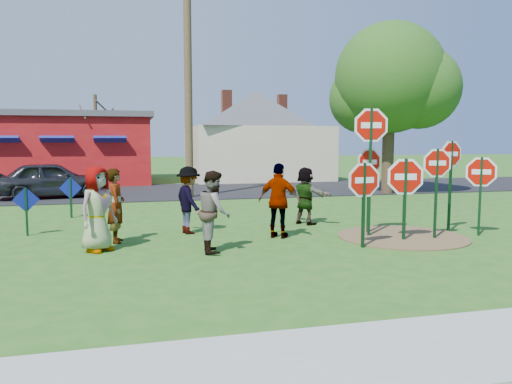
# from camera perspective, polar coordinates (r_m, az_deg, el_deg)

# --- Properties ---
(ground) EXTENTS (120.00, 120.00, 0.00)m
(ground) POSITION_cam_1_polar(r_m,az_deg,el_deg) (12.41, -4.40, -5.30)
(ground) COLOR #255C1A
(ground) RESTS_ON ground
(sidewalk) EXTENTS (22.00, 1.80, 0.08)m
(sidewalk) POSITION_cam_1_polar(r_m,az_deg,el_deg) (5.74, 8.62, -18.66)
(sidewalk) COLOR #9E9E99
(sidewalk) RESTS_ON ground
(road) EXTENTS (120.00, 7.50, 0.04)m
(road) POSITION_cam_1_polar(r_m,az_deg,el_deg) (23.71, -9.13, 0.10)
(road) COLOR black
(road) RESTS_ON ground
(dirt_patch) EXTENTS (3.20, 3.20, 0.03)m
(dirt_patch) POSITION_cam_1_polar(r_m,az_deg,el_deg) (13.02, 16.38, -4.92)
(dirt_patch) COLOR brown
(dirt_patch) RESTS_ON ground
(red_building) EXTENTS (9.40, 7.69, 3.90)m
(red_building) POSITION_cam_1_polar(r_m,az_deg,el_deg) (30.19, -20.80, 4.74)
(red_building) COLOR maroon
(red_building) RESTS_ON ground
(cream_house) EXTENTS (9.40, 9.40, 6.50)m
(cream_house) POSITION_cam_1_polar(r_m,az_deg,el_deg) (30.93, -0.04, 6.92)
(cream_house) COLOR beige
(cream_house) RESTS_ON ground
(stop_sign_a) EXTENTS (1.06, 0.07, 2.06)m
(stop_sign_a) POSITION_cam_1_polar(r_m,az_deg,el_deg) (11.39, 12.23, 0.61)
(stop_sign_a) COLOR #0E3419
(stop_sign_a) RESTS_ON ground
(stop_sign_b) EXTENTS (1.11, 0.31, 3.35)m
(stop_sign_b) POSITION_cam_1_polar(r_m,az_deg,el_deg) (12.72, 12.98, 5.96)
(stop_sign_b) COLOR #0E3419
(stop_sign_b) RESTS_ON ground
(stop_sign_c) EXTENTS (0.93, 0.21, 2.34)m
(stop_sign_c) POSITION_cam_1_polar(r_m,az_deg,el_deg) (12.84, 19.96, 2.10)
(stop_sign_c) COLOR #0E3419
(stop_sign_c) RESTS_ON ground
(stop_sign_d) EXTENTS (0.92, 0.20, 2.52)m
(stop_sign_d) POSITION_cam_1_polar(r_m,az_deg,el_deg) (13.97, 21.40, 3.14)
(stop_sign_d) COLOR #0E3419
(stop_sign_d) RESTS_ON ground
(stop_sign_e) EXTENTS (1.17, 0.30, 2.15)m
(stop_sign_e) POSITION_cam_1_polar(r_m,az_deg,el_deg) (12.43, 16.69, 1.08)
(stop_sign_e) COLOR #0E3419
(stop_sign_e) RESTS_ON ground
(stop_sign_f) EXTENTS (0.90, 0.53, 2.13)m
(stop_sign_f) POSITION_cam_1_polar(r_m,az_deg,el_deg) (13.76, 24.32, 1.56)
(stop_sign_f) COLOR #0E3419
(stop_sign_f) RESTS_ON ground
(stop_sign_g) EXTENTS (0.95, 0.13, 2.33)m
(stop_sign_g) POSITION_cam_1_polar(r_m,az_deg,el_deg) (13.15, 12.80, 2.37)
(stop_sign_g) COLOR #0E3419
(stop_sign_g) RESTS_ON ground
(blue_diamond_c) EXTENTS (0.64, 0.06, 1.24)m
(blue_diamond_c) POSITION_cam_1_polar(r_m,az_deg,el_deg) (13.85, -24.78, -1.45)
(blue_diamond_c) COLOR #0E3419
(blue_diamond_c) RESTS_ON ground
(blue_diamond_d) EXTENTS (0.68, 0.12, 1.28)m
(blue_diamond_d) POSITION_cam_1_polar(r_m,az_deg,el_deg) (16.51, -20.43, -0.09)
(blue_diamond_d) COLOR #0E3419
(blue_diamond_d) RESTS_ON ground
(person_a) EXTENTS (1.06, 1.06, 1.86)m
(person_a) POSITION_cam_1_polar(r_m,az_deg,el_deg) (11.34, -17.69, -1.87)
(person_a) COLOR #3B4680
(person_a) RESTS_ON ground
(person_b) EXTENTS (0.43, 0.65, 1.76)m
(person_b) POSITION_cam_1_polar(r_m,az_deg,el_deg) (12.20, -15.68, -1.51)
(person_b) COLOR #23745B
(person_b) RESTS_ON ground
(person_c) EXTENTS (0.74, 0.91, 1.77)m
(person_c) POSITION_cam_1_polar(r_m,az_deg,el_deg) (10.80, -4.82, -2.23)
(person_c) COLOR brown
(person_c) RESTS_ON ground
(person_d) EXTENTS (0.93, 1.26, 1.74)m
(person_d) POSITION_cam_1_polar(r_m,az_deg,el_deg) (13.00, -7.69, -0.93)
(person_d) COLOR #38383E
(person_d) RESTS_ON ground
(person_e) EXTENTS (1.15, 1.00, 1.86)m
(person_e) POSITION_cam_1_polar(r_m,az_deg,el_deg) (12.30, 2.66, -1.01)
(person_e) COLOR #4C2A53
(person_e) RESTS_ON ground
(person_f) EXTENTS (1.31, 1.52, 1.65)m
(person_f) POSITION_cam_1_polar(r_m,az_deg,el_deg) (14.36, 5.67, -0.43)
(person_f) COLOR #1C5626
(person_f) RESTS_ON ground
(suv) EXTENTS (4.60, 2.43, 1.49)m
(suv) POSITION_cam_1_polar(r_m,az_deg,el_deg) (22.24, -22.28, 1.32)
(suv) COLOR #2D2D32
(suv) RESTS_ON road
(utility_pole) EXTENTS (2.50, 0.63, 10.31)m
(utility_pole) POSITION_cam_1_polar(r_m,az_deg,el_deg) (21.14, -7.78, 14.11)
(utility_pole) COLOR #4C3823
(utility_pole) RESTS_ON ground
(leafy_tree) EXTENTS (5.31, 4.84, 7.55)m
(leafy_tree) POSITION_cam_1_polar(r_m,az_deg,el_deg) (23.20, 15.32, 11.81)
(leafy_tree) COLOR #382819
(leafy_tree) RESTS_ON ground
(bare_tree_east) EXTENTS (1.80, 1.80, 4.72)m
(bare_tree_east) POSITION_cam_1_polar(r_m,az_deg,el_deg) (27.02, -17.82, 7.04)
(bare_tree_east) COLOR #382819
(bare_tree_east) RESTS_ON ground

